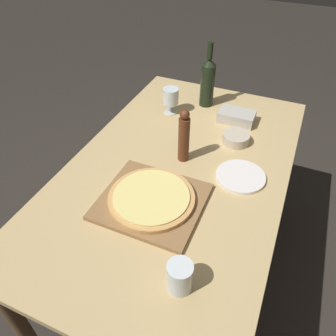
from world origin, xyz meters
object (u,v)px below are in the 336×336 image
(small_bowl, at_px, (236,138))
(pepper_mill, at_px, (183,137))
(pizza, at_px, (152,198))
(wine_glass, at_px, (171,97))
(wine_bottle, at_px, (208,81))

(small_bowl, bearing_deg, pepper_mill, -131.47)
(pizza, xyz_separation_m, small_bowl, (0.19, 0.50, -0.01))
(pepper_mill, bearing_deg, small_bowl, 48.53)
(wine_glass, distance_m, small_bowl, 0.41)
(wine_bottle, bearing_deg, wine_glass, -133.44)
(pizza, height_order, small_bowl, small_bowl)
(wine_bottle, bearing_deg, small_bowl, -49.35)
(small_bowl, bearing_deg, wine_glass, 162.01)
(pepper_mill, relative_size, small_bowl, 1.99)
(pizza, height_order, wine_bottle, wine_bottle)
(pizza, relative_size, small_bowl, 2.63)
(pepper_mill, distance_m, small_bowl, 0.30)
(small_bowl, bearing_deg, wine_bottle, 130.65)
(wine_glass, xyz_separation_m, small_bowl, (0.38, -0.12, -0.07))
(pepper_mill, height_order, small_bowl, pepper_mill)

